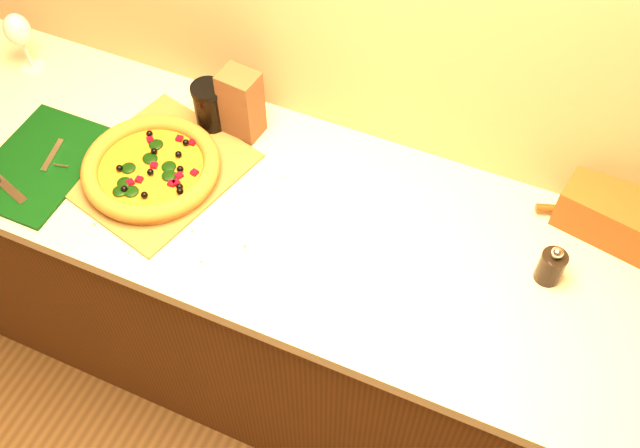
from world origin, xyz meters
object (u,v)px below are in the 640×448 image
(cutting_board, at_px, (38,164))
(dark_jar, at_px, (210,107))
(pizza, at_px, (151,168))
(pepper_grinder, at_px, (551,266))
(rolling_pin, at_px, (611,212))
(wine_glass, at_px, (18,31))
(pizza_peel, at_px, (162,166))

(cutting_board, relative_size, dark_jar, 2.57)
(pizza, height_order, pepper_grinder, pepper_grinder)
(rolling_pin, bearing_deg, pepper_grinder, -113.63)
(pizza, bearing_deg, rolling_pin, 16.75)
(pizza, xyz_separation_m, wine_glass, (-0.55, 0.22, 0.10))
(pizza, relative_size, cutting_board, 0.98)
(rolling_pin, bearing_deg, dark_jar, -174.00)
(rolling_pin, bearing_deg, pizza, -163.25)
(cutting_board, xyz_separation_m, dark_jar, (0.35, 0.31, 0.07))
(pepper_grinder, distance_m, dark_jar, 0.97)
(pepper_grinder, xyz_separation_m, wine_glass, (-1.57, 0.12, 0.08))
(rolling_pin, bearing_deg, pizza_peel, -164.93)
(pizza_peel, bearing_deg, dark_jar, 89.82)
(pizza_peel, xyz_separation_m, dark_jar, (0.05, 0.19, 0.07))
(pizza_peel, distance_m, cutting_board, 0.33)
(cutting_board, bearing_deg, pepper_grinder, 8.42)
(pepper_grinder, bearing_deg, pizza, -174.21)
(cutting_board, relative_size, pepper_grinder, 3.18)
(cutting_board, relative_size, rolling_pin, 1.03)
(wine_glass, bearing_deg, dark_jar, 0.36)
(pizza_peel, bearing_deg, rolling_pin, 29.61)
(dark_jar, bearing_deg, cutting_board, -138.20)
(pizza, xyz_separation_m, dark_jar, (0.05, 0.22, 0.04))
(pepper_grinder, distance_m, rolling_pin, 0.26)
(pizza_peel, distance_m, rolling_pin, 1.15)
(pizza_peel, height_order, pepper_grinder, pepper_grinder)
(pizza_peel, distance_m, wine_glass, 0.60)
(cutting_board, height_order, dark_jar, dark_jar)
(cutting_board, distance_m, dark_jar, 0.48)
(pepper_grinder, relative_size, rolling_pin, 0.32)
(pizza, bearing_deg, cutting_board, -163.15)
(pepper_grinder, bearing_deg, pizza_peel, -176.26)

